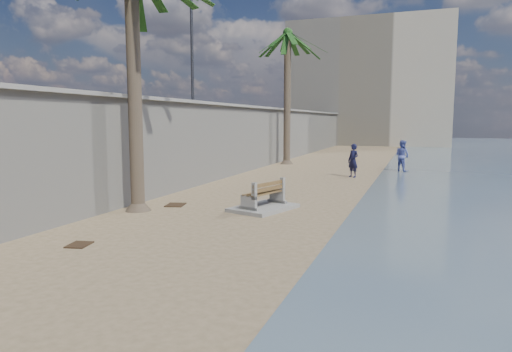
# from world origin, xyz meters

# --- Properties ---
(ground_plane) EXTENTS (140.00, 140.00, 0.00)m
(ground_plane) POSITION_xyz_m (0.00, 0.00, 0.00)
(ground_plane) COLOR #907858
(seawall) EXTENTS (0.45, 70.00, 3.50)m
(seawall) POSITION_xyz_m (-5.20, 20.00, 1.75)
(seawall) COLOR gray
(seawall) RESTS_ON ground_plane
(wall_cap) EXTENTS (0.80, 70.00, 0.12)m
(wall_cap) POSITION_xyz_m (-5.20, 20.00, 3.55)
(wall_cap) COLOR gray
(wall_cap) RESTS_ON seawall
(end_building) EXTENTS (18.00, 12.00, 14.00)m
(end_building) POSITION_xyz_m (-2.00, 52.00, 7.00)
(end_building) COLOR #B7AA93
(end_building) RESTS_ON ground_plane
(bench_far) EXTENTS (1.97, 2.41, 0.87)m
(bench_far) POSITION_xyz_m (-0.65, 8.12, 0.38)
(bench_far) COLOR gray
(bench_far) RESTS_ON ground_plane
(palm_back) EXTENTS (5.00, 5.00, 9.14)m
(palm_back) POSITION_xyz_m (-4.17, 23.08, 8.10)
(palm_back) COLOR brown
(palm_back) RESTS_ON ground_plane
(streetlight) EXTENTS (0.28, 0.28, 5.12)m
(streetlight) POSITION_xyz_m (-5.10, 12.00, 6.64)
(streetlight) COLOR #2D2D33
(streetlight) RESTS_ON wall_cap
(person_a) EXTENTS (0.82, 0.77, 1.89)m
(person_a) POSITION_xyz_m (0.83, 17.49, 0.95)
(person_a) COLOR #121333
(person_a) RESTS_ON ground_plane
(person_b) EXTENTS (1.16, 1.12, 1.90)m
(person_b) POSITION_xyz_m (3.00, 21.07, 0.95)
(person_b) COLOR #535EAC
(person_b) RESTS_ON ground_plane
(debris_c) EXTENTS (0.72, 0.82, 0.03)m
(debris_c) POSITION_xyz_m (-3.63, 7.83, 0.01)
(debris_c) COLOR #382616
(debris_c) RESTS_ON ground_plane
(debris_d) EXTENTS (0.55, 0.64, 0.03)m
(debris_d) POSITION_xyz_m (-3.21, 2.81, 0.01)
(debris_d) COLOR #382616
(debris_d) RESTS_ON ground_plane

